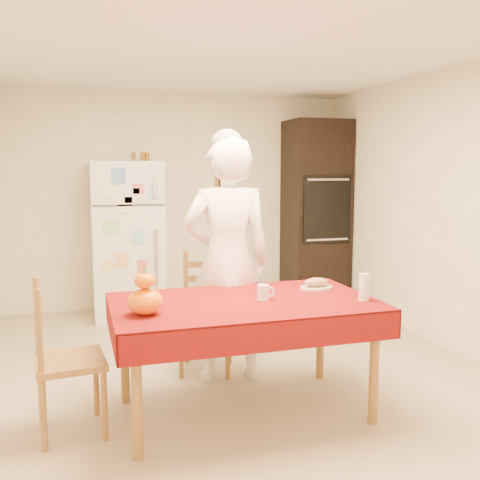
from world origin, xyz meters
name	(u,v)px	position (x,y,z in m)	size (l,w,h in m)	color
floor	(232,368)	(0.00, 0.00, 0.00)	(4.50, 4.50, 0.00)	tan
room_shell	(231,168)	(0.00, 0.00, 1.62)	(4.02, 4.52, 2.51)	white
refrigerator	(127,240)	(-0.65, 1.88, 0.85)	(0.75, 0.74, 1.70)	white
oven_cabinet	(316,212)	(1.63, 1.93, 1.10)	(0.70, 0.62, 2.20)	black
dining_table	(244,311)	(-0.15, -0.80, 0.69)	(1.70, 1.00, 0.76)	brown
chair_far	(207,307)	(-0.19, 0.06, 0.51)	(0.52, 0.51, 0.95)	brown
chair_left	(59,354)	(-1.30, -0.76, 0.51)	(0.44, 0.46, 0.95)	brown
seated_woman	(227,261)	(-0.09, -0.19, 0.92)	(0.67, 0.44, 1.85)	white
coffee_mug	(263,292)	(-0.02, -0.82, 0.81)	(0.08, 0.08, 0.10)	white
pumpkin_lower	(145,302)	(-0.80, -0.95, 0.84)	(0.21, 0.21, 0.16)	#C33004
pumpkin_upper	(145,281)	(-0.80, -0.95, 0.96)	(0.12, 0.12, 0.09)	#ED5605
wine_glass	(364,287)	(0.61, -1.02, 0.85)	(0.07, 0.07, 0.18)	white
bread_plate	(316,288)	(0.45, -0.62, 0.77)	(0.24, 0.24, 0.02)	silver
bread_loaf	(316,282)	(0.45, -0.62, 0.81)	(0.18, 0.10, 0.06)	tan
spice_jar_left	(134,157)	(-0.55, 1.93, 1.75)	(0.05, 0.05, 0.10)	brown
spice_jar_mid	(143,157)	(-0.45, 1.93, 1.75)	(0.05, 0.05, 0.10)	#96511B
spice_jar_right	(147,157)	(-0.40, 1.93, 1.75)	(0.05, 0.05, 0.10)	brown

